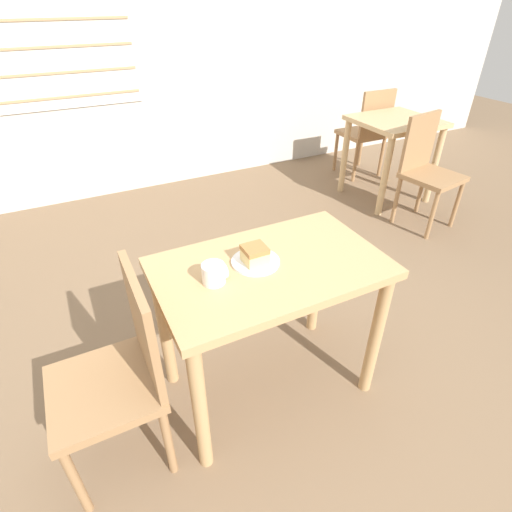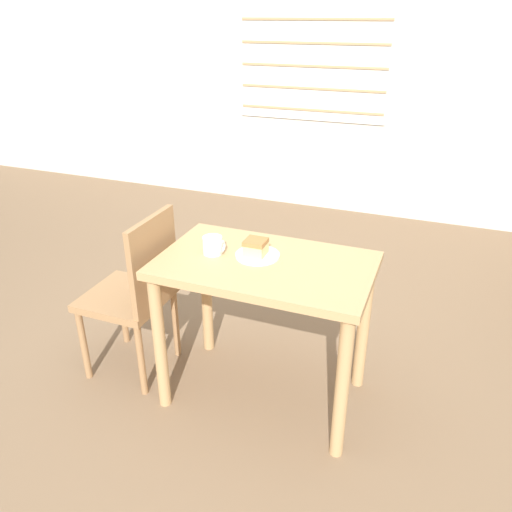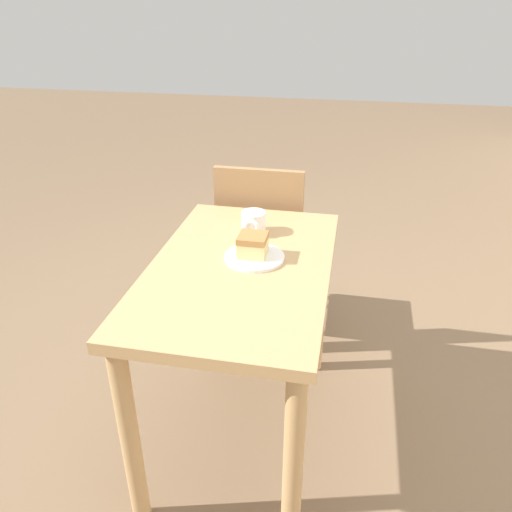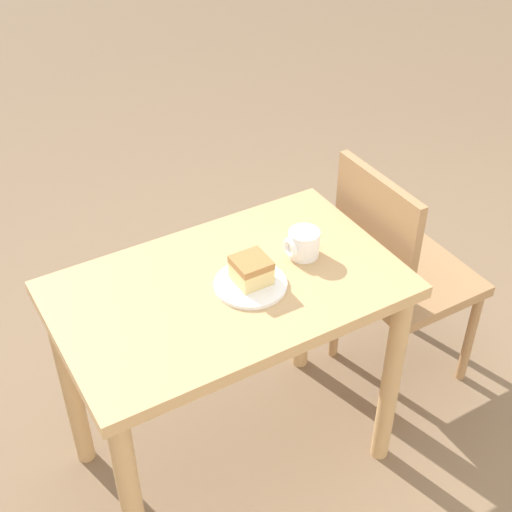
{
  "view_description": "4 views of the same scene",
  "coord_description": "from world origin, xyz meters",
  "px_view_note": "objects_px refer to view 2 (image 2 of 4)",
  "views": [
    {
      "loc": [
        -0.53,
        -0.99,
        1.74
      ],
      "look_at": [
        0.09,
        0.24,
        0.81
      ],
      "focal_mm": 28.0,
      "sensor_mm": 36.0,
      "label": 1
    },
    {
      "loc": [
        0.84,
        -1.69,
        1.79
      ],
      "look_at": [
        0.09,
        0.23,
        0.78
      ],
      "focal_mm": 35.0,
      "sensor_mm": 36.0,
      "label": 2
    },
    {
      "loc": [
        1.57,
        0.55,
        1.58
      ],
      "look_at": [
        0.11,
        0.26,
        0.79
      ],
      "focal_mm": 35.0,
      "sensor_mm": 36.0,
      "label": 3
    },
    {
      "loc": [
        0.86,
        1.58,
        2.05
      ],
      "look_at": [
        0.05,
        0.2,
        0.82
      ],
      "focal_mm": 50.0,
      "sensor_mm": 36.0,
      "label": 4
    }
  ],
  "objects_px": {
    "chair_near_window": "(137,290)",
    "coffee_mug": "(213,245)",
    "dining_table_near": "(265,288)",
    "plate": "(258,255)",
    "cake_slice": "(256,247)"
  },
  "relations": [
    {
      "from": "chair_near_window",
      "to": "coffee_mug",
      "type": "distance_m",
      "value": 0.53
    },
    {
      "from": "dining_table_near",
      "to": "coffee_mug",
      "type": "bearing_deg",
      "value": -178.42
    },
    {
      "from": "dining_table_near",
      "to": "plate",
      "type": "distance_m",
      "value": 0.16
    },
    {
      "from": "chair_near_window",
      "to": "coffee_mug",
      "type": "xyz_separation_m",
      "value": [
        0.43,
        0.04,
        0.31
      ]
    },
    {
      "from": "chair_near_window",
      "to": "coffee_mug",
      "type": "bearing_deg",
      "value": 95.36
    },
    {
      "from": "cake_slice",
      "to": "coffee_mug",
      "type": "height_order",
      "value": "cake_slice"
    },
    {
      "from": "dining_table_near",
      "to": "plate",
      "type": "bearing_deg",
      "value": 143.13
    },
    {
      "from": "chair_near_window",
      "to": "plate",
      "type": "height_order",
      "value": "chair_near_window"
    },
    {
      "from": "chair_near_window",
      "to": "cake_slice",
      "type": "height_order",
      "value": "chair_near_window"
    },
    {
      "from": "plate",
      "to": "coffee_mug",
      "type": "relative_size",
      "value": 2.05
    },
    {
      "from": "chair_near_window",
      "to": "plate",
      "type": "xyz_separation_m",
      "value": [
        0.63,
        0.09,
        0.27
      ]
    },
    {
      "from": "chair_near_window",
      "to": "dining_table_near",
      "type": "bearing_deg",
      "value": 93.96
    },
    {
      "from": "plate",
      "to": "coffee_mug",
      "type": "xyz_separation_m",
      "value": [
        -0.2,
        -0.05,
        0.04
      ]
    },
    {
      "from": "dining_table_near",
      "to": "coffee_mug",
      "type": "xyz_separation_m",
      "value": [
        -0.26,
        -0.01,
        0.18
      ]
    },
    {
      "from": "dining_table_near",
      "to": "chair_near_window",
      "type": "relative_size",
      "value": 1.07
    }
  ]
}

